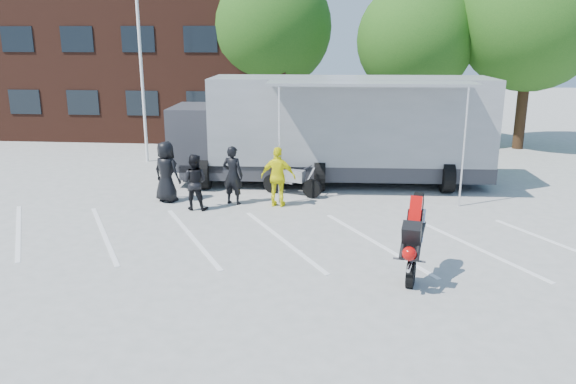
% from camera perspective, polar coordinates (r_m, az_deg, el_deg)
% --- Properties ---
extents(ground, '(100.00, 100.00, 0.00)m').
position_cam_1_polar(ground, '(13.69, -1.88, -6.26)').
color(ground, '#AAA9A4').
rests_on(ground, ground).
extents(parking_bay_lines, '(18.09, 13.33, 0.01)m').
position_cam_1_polar(parking_bay_lines, '(14.62, -1.38, -4.80)').
color(parking_bay_lines, white).
rests_on(parking_bay_lines, ground).
extents(office_building, '(18.00, 8.00, 7.00)m').
position_cam_1_polar(office_building, '(32.80, -15.72, 12.10)').
color(office_building, '#431F15').
rests_on(office_building, ground).
extents(flagpole, '(1.61, 0.12, 8.00)m').
position_cam_1_polar(flagpole, '(23.96, -14.28, 14.93)').
color(flagpole, white).
rests_on(flagpole, ground).
extents(tree_left, '(6.12, 6.12, 8.64)m').
position_cam_1_polar(tree_left, '(28.86, -1.89, 16.38)').
color(tree_left, '#382314').
rests_on(tree_left, ground).
extents(tree_mid, '(5.44, 5.44, 7.68)m').
position_cam_1_polar(tree_mid, '(27.82, 12.79, 14.79)').
color(tree_mid, '#382314').
rests_on(tree_mid, ground).
extents(tree_right, '(6.46, 6.46, 9.12)m').
position_cam_1_polar(tree_right, '(28.39, 23.49, 15.83)').
color(tree_right, '#382314').
rests_on(tree_right, ground).
extents(transporter_truck, '(11.99, 6.13, 3.75)m').
position_cam_1_polar(transporter_truck, '(20.37, 4.73, 0.97)').
color(transporter_truck, gray).
rests_on(transporter_truck, ground).
extents(parked_motorcycle, '(2.25, 1.43, 1.12)m').
position_cam_1_polar(parked_motorcycle, '(18.65, 0.40, -0.33)').
color(parked_motorcycle, '#B0B0B5').
rests_on(parked_motorcycle, ground).
extents(stunt_bike_rider, '(1.20, 1.90, 2.07)m').
position_cam_1_polar(stunt_bike_rider, '(12.87, 12.62, -8.10)').
color(stunt_bike_rider, black).
rests_on(stunt_bike_rider, ground).
extents(spectator_leather_a, '(1.12, 0.96, 1.93)m').
position_cam_1_polar(spectator_leather_a, '(18.14, -12.26, 2.02)').
color(spectator_leather_a, black).
rests_on(spectator_leather_a, ground).
extents(spectator_leather_b, '(0.77, 0.61, 1.85)m').
position_cam_1_polar(spectator_leather_b, '(17.55, -5.63, 1.71)').
color(spectator_leather_b, black).
rests_on(spectator_leather_b, ground).
extents(spectator_leather_c, '(0.87, 0.70, 1.71)m').
position_cam_1_polar(spectator_leather_c, '(17.15, -9.52, 1.00)').
color(spectator_leather_c, black).
rests_on(spectator_leather_c, ground).
extents(spectator_hivis, '(1.14, 0.58, 1.86)m').
position_cam_1_polar(spectator_hivis, '(17.22, -1.00, 1.53)').
color(spectator_hivis, '#FFF80D').
rests_on(spectator_hivis, ground).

